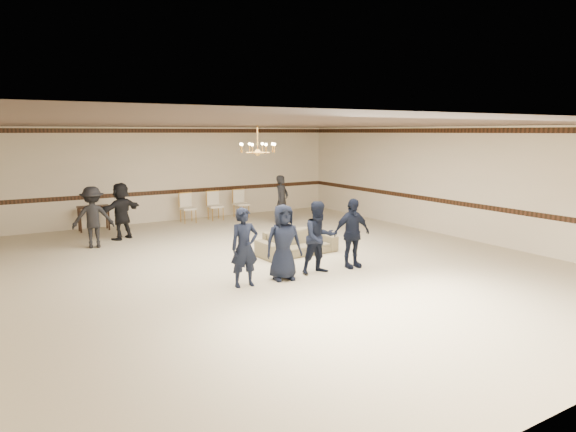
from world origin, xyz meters
name	(u,v)px	position (x,y,z in m)	size (l,w,h in m)	color
room	(279,196)	(0.00, 0.00, 1.60)	(12.01, 14.01, 3.21)	beige
chair_rail	(177,191)	(0.00, 6.99, 1.00)	(12.00, 0.02, 0.14)	#381D11
crown_molding	(174,131)	(0.00, 6.99, 3.08)	(12.00, 0.02, 0.14)	#381D11
chandelier	(257,139)	(0.00, 1.00, 2.88)	(0.94, 0.94, 0.89)	gold
boy_a	(244,247)	(-1.42, -1.08, 0.79)	(0.58, 0.38, 1.58)	black
boy_b	(283,242)	(-0.52, -1.08, 0.79)	(0.77, 0.50, 1.58)	black
boy_c	(319,237)	(0.38, -1.08, 0.79)	(0.77, 0.60, 1.58)	black
boy_d	(352,233)	(1.28, -1.08, 0.79)	(0.93, 0.39, 1.58)	black
settee	(297,242)	(0.89, 0.61, 0.30)	(2.05, 0.80, 0.60)	#71684B
adult_left	(93,217)	(-3.31, 4.06, 0.82)	(1.05, 0.61, 1.63)	black
adult_mid	(121,211)	(-2.41, 4.76, 0.82)	(1.51, 0.48, 1.63)	black
adult_right	(282,200)	(2.69, 4.36, 0.82)	(0.60, 0.39, 1.63)	black
banquet_chair_left	(188,208)	(0.13, 6.28, 0.49)	(0.48, 0.48, 0.99)	silver
banquet_chair_mid	(215,206)	(1.13, 6.28, 0.49)	(0.48, 0.48, 0.99)	silver
banquet_chair_right	(241,204)	(2.13, 6.28, 0.49)	(0.48, 0.48, 0.99)	silver
console_table	(94,218)	(-2.87, 6.48, 0.39)	(0.93, 0.39, 0.78)	black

